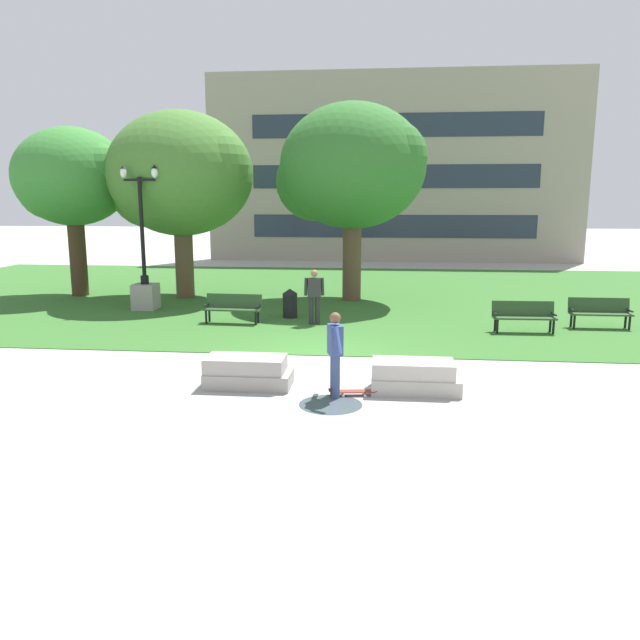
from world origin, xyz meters
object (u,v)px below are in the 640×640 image
object	(u,v)px
concrete_block_center	(247,372)
park_bench_near_right	(524,315)
trash_bin	(290,303)
skateboard	(354,391)
lamp_post_right	(145,281)
concrete_block_left	(414,377)
park_bench_near_left	(233,307)
park_bench_far_left	(600,311)
person_skateboarder	(335,349)
person_bystander_near_lawn	(314,294)

from	to	relation	value
concrete_block_center	park_bench_near_right	distance (m)	9.22
trash_bin	skateboard	bearing A→B (deg)	-72.71
lamp_post_right	skateboard	bearing A→B (deg)	-49.21
concrete_block_left	park_bench_near_left	bearing A→B (deg)	129.36
park_bench_far_left	skateboard	bearing A→B (deg)	-133.97
person_skateboarder	park_bench_far_left	xyz separation A→B (m)	(7.47, 7.45, -0.43)
concrete_block_left	park_bench_near_right	xyz separation A→B (m)	(3.45, 6.07, 0.23)
lamp_post_right	person_bystander_near_lawn	distance (m)	6.58
park_bench_near_right	lamp_post_right	size ratio (longest dim) A/B	0.36
skateboard	park_bench_near_left	distance (m)	8.14
concrete_block_center	lamp_post_right	bearing A→B (deg)	122.74
person_bystander_near_lawn	person_skateboarder	bearing A→B (deg)	-80.33
skateboard	lamp_post_right	world-z (taller)	lamp_post_right
person_skateboarder	park_bench_far_left	bearing A→B (deg)	44.92
trash_bin	person_bystander_near_lawn	xyz separation A→B (m)	(0.92, -1.01, 0.48)
lamp_post_right	trash_bin	size ratio (longest dim) A/B	5.20
concrete_block_center	concrete_block_left	xyz separation A→B (m)	(3.48, 0.01, 0.00)
concrete_block_left	person_skateboarder	world-z (taller)	person_skateboarder
skateboard	park_bench_far_left	distance (m)	10.24
skateboard	lamp_post_right	distance (m)	12.04
concrete_block_center	person_bystander_near_lawn	size ratio (longest dim) A/B	1.05
trash_bin	concrete_block_left	bearing A→B (deg)	-63.98
concrete_block_center	lamp_post_right	distance (m)	10.34
lamp_post_right	concrete_block_left	bearing A→B (deg)	-43.75
park_bench_far_left	trash_bin	world-z (taller)	trash_bin
park_bench_far_left	person_bystander_near_lawn	bearing A→B (deg)	-177.81
concrete_block_left	park_bench_near_left	size ratio (longest dim) A/B	0.99
concrete_block_left	person_skateboarder	xyz separation A→B (m)	(-1.59, -0.51, 0.66)
park_bench_near_left	park_bench_near_right	bearing A→B (deg)	-3.20
person_skateboarder	park_bench_near_left	size ratio (longest dim) A/B	0.94
person_skateboarder	skateboard	world-z (taller)	person_skateboarder
park_bench_near_left	lamp_post_right	bearing A→B (deg)	150.20
person_skateboarder	concrete_block_center	bearing A→B (deg)	165.20
concrete_block_left	lamp_post_right	world-z (taller)	lamp_post_right
skateboard	person_skateboarder	bearing A→B (deg)	-165.96
trash_bin	person_bystander_near_lawn	bearing A→B (deg)	-47.83
person_skateboarder	trash_bin	xyz separation A→B (m)	(-2.13, 8.14, -0.47)
park_bench_far_left	lamp_post_right	distance (m)	15.05
concrete_block_left	skateboard	bearing A→B (deg)	-161.32
person_skateboarder	person_bystander_near_lawn	size ratio (longest dim) A/B	1.00
park_bench_far_left	person_bystander_near_lawn	world-z (taller)	person_bystander_near_lawn
person_skateboarder	park_bench_near_right	bearing A→B (deg)	52.54
park_bench_near_right	park_bench_far_left	world-z (taller)	same
skateboard	trash_bin	size ratio (longest dim) A/B	1.08
concrete_block_left	park_bench_near_right	size ratio (longest dim) A/B	0.99
person_skateboarder	skateboard	size ratio (longest dim) A/B	1.65
park_bench_near_right	trash_bin	world-z (taller)	trash_bin
person_skateboarder	trash_bin	size ratio (longest dim) A/B	1.78
concrete_block_left	lamp_post_right	xyz separation A→B (m)	(-9.06, 8.67, 0.73)
skateboard	concrete_block_center	bearing A→B (deg)	169.83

